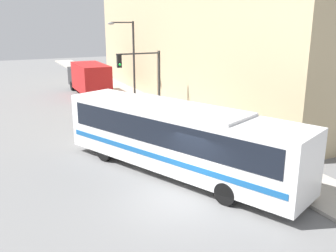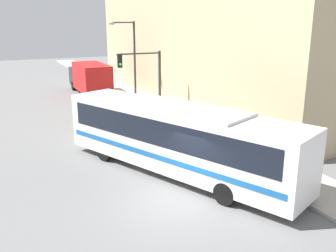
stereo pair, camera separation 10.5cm
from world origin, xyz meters
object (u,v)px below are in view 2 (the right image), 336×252
Objects in this scene: traffic_light_pole at (144,71)px; city_bus at (176,135)px; delivery_truck at (90,77)px; pedestrian_near_corner at (249,134)px; parking_meter at (190,118)px; fire_hydrant at (229,146)px; street_lamp at (131,54)px.

city_bus is at bearing -104.11° from traffic_light_pole.
delivery_truck is (1.14, 20.72, -0.23)m from city_bus.
traffic_light_pole reaches higher than delivery_truck.
delivery_truck is 4.76× the size of pedestrian_near_corner.
parking_meter is at bearing -78.02° from traffic_light_pole.
parking_meter is at bearing 32.03° from city_bus.
parking_meter is 4.44m from pedestrian_near_corner.
city_bus is 10.24× the size of parking_meter.
street_lamp is (-0.05, 14.70, 3.59)m from fire_hydrant.
parking_meter is at bearing -80.70° from delivery_truck.
pedestrian_near_corner reaches higher than fire_hydrant.
delivery_truck is 11.58× the size of fire_hydrant.
street_lamp is at bearing 53.49° from city_bus.
pedestrian_near_corner is (2.30, -9.25, -2.36)m from traffic_light_pole.
fire_hydrant is 4.28m from parking_meter.
delivery_truck is at bearing 63.21° from city_bus.
city_bus is 6.55m from parking_meter.
delivery_truck is 6.60× the size of parking_meter.
parking_meter reaches higher than fire_hydrant.
street_lamp reaches higher than pedestrian_near_corner.
traffic_light_pole is (1.46, -10.38, 1.73)m from delivery_truck.
delivery_truck reaches higher than parking_meter.
fire_hydrant is at bearing -83.46° from traffic_light_pole.
city_bus reaches higher than fire_hydrant.
street_lamp is at bearing 95.01° from pedestrian_near_corner.
traffic_light_pole is 2.79× the size of pedestrian_near_corner.
pedestrian_near_corner is (1.24, -4.26, 0.02)m from parking_meter.
city_bus is 20.76m from delivery_truck.
delivery_truck is at bearing 116.66° from street_lamp.
delivery_truck is 1.71× the size of traffic_light_pole.
street_lamp reaches higher than city_bus.
delivery_truck is at bearing 97.31° from fire_hydrant.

